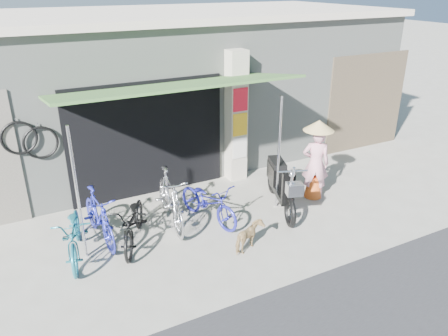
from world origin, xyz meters
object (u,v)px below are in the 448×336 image
bike_teal (75,234)px  bike_black (134,222)px  bike_blue (99,217)px  moped (281,184)px  street_dog (249,237)px  nun (316,160)px  bike_silver (170,199)px  bike_navy (209,202)px

bike_teal → bike_black: bearing=8.7°
bike_blue → moped: moped is taller
moped → street_dog: bearing=-122.1°
bike_black → moped: moped is taller
bike_blue → bike_black: size_ratio=0.98×
moped → nun: (0.92, 0.05, 0.34)m
bike_blue → bike_silver: bike_silver is taller
bike_blue → bike_silver: (1.34, -0.05, 0.06)m
bike_silver → moped: (2.26, -0.40, -0.02)m
bike_teal → bike_black: 1.00m
bike_silver → bike_navy: bike_silver is taller
bike_black → nun: 4.01m
bike_teal → bike_blue: bearing=46.8°
bike_blue → nun: 4.55m
bike_black → bike_navy: bike_black is taller
bike_black → bike_navy: bearing=30.0°
bike_silver → bike_black: bearing=-150.9°
bike_blue → bike_navy: bearing=-12.7°
bike_teal → street_dog: size_ratio=2.72×
street_dog → bike_silver: bearing=4.2°
bike_black → street_dog: bearing=-7.7°
bike_black → street_dog: size_ratio=2.64×
bike_blue → moped: 3.62m
bike_navy → bike_black: bearing=168.2°
bike_black → bike_navy: 1.52m
bike_teal → bike_black: size_ratio=1.03×
bike_silver → moped: bearing=-3.5°
bike_silver → nun: (3.17, -0.35, 0.32)m
bike_navy → nun: bearing=-18.4°
bike_black → nun: nun is taller
bike_silver → nun: 3.21m
bike_teal → bike_silver: bearing=20.7°
bike_navy → nun: nun is taller
bike_silver → street_dog: size_ratio=2.89×
bike_navy → moped: moped is taller
street_dog → nun: size_ratio=0.36×
bike_black → bike_silver: bike_silver is taller
bike_black → street_dog: (1.70, -1.13, -0.17)m
bike_navy → bike_silver: bearing=145.9°
moped → bike_black: bearing=-161.3°
bike_blue → bike_black: 0.66m
bike_teal → moped: size_ratio=0.86×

